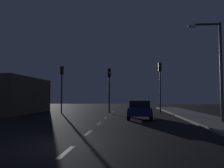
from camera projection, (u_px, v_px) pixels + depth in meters
ground_plane at (101, 122)px, 15.12m from camera, size 80.00×80.00×0.00m
sidewalk_curb_right at (215, 122)px, 14.53m from camera, size 3.00×40.00×0.15m
lane_stripe_nearest at (66, 152)px, 6.96m from camera, size 0.16×1.60×0.01m
lane_stripe_second at (89, 133)px, 10.74m from camera, size 0.16×1.60×0.01m
lane_stripe_third at (99, 123)px, 14.52m from camera, size 0.16×1.60×0.01m
lane_stripe_fourth at (106, 118)px, 18.31m from camera, size 0.16×1.60×0.01m
lane_stripe_fifth at (110, 114)px, 22.09m from camera, size 0.16×1.60×0.01m
lane_stripe_sixth at (113, 112)px, 25.87m from camera, size 0.16×1.60×0.01m
traffic_signal_left at (62, 80)px, 24.15m from camera, size 0.32×0.38×5.03m
traffic_signal_center at (109, 82)px, 23.73m from camera, size 0.32×0.38×4.72m
traffic_signal_right at (160, 78)px, 23.33m from camera, size 0.32×0.38×5.29m
car_stopped_ahead at (140, 109)px, 17.63m from camera, size 1.97×3.99×1.42m
street_lamp_right at (215, 61)px, 14.38m from camera, size 2.11×0.36×6.51m
storefront_left at (11, 95)px, 23.73m from camera, size 5.18×9.46×3.74m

